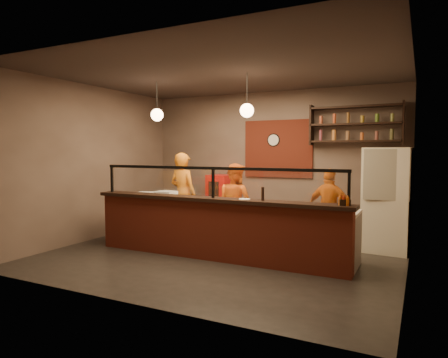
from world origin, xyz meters
The scene contains 29 objects.
floor centered at (0.00, 0.00, 0.00)m, with size 6.00×6.00×0.00m, color black.
ceiling centered at (0.00, 0.00, 3.20)m, with size 6.00×6.00×0.00m, color #3B312E.
wall_back centered at (0.00, 2.50, 1.60)m, with size 6.00×6.00×0.00m, color #6F5B51.
wall_left centered at (-3.00, 0.00, 1.60)m, with size 5.00×5.00×0.00m, color #6F5B51.
wall_right centered at (3.00, 0.00, 1.60)m, with size 5.00×5.00×0.00m, color #6F5B51.
wall_front centered at (0.00, -2.50, 1.60)m, with size 6.00×6.00×0.00m, color #6F5B51.
brick_patch centered at (0.20, 2.47, 1.90)m, with size 1.60×0.04×1.30m, color maroon.
service_counter centered at (0.00, -0.30, 0.50)m, with size 4.60×0.25×1.00m, color maroon.
counter_ledge centered at (0.00, -0.30, 1.03)m, with size 4.70×0.37×0.06m, color black.
worktop_cabinet centered at (0.00, 0.20, 0.42)m, with size 4.60×0.75×0.85m, color gray.
worktop centered at (0.00, 0.20, 0.88)m, with size 4.60×0.75×0.05m, color white.
sneeze_guard centered at (0.00, -0.30, 1.37)m, with size 4.50×0.05×0.52m.
wall_shelving centered at (1.90, 2.32, 2.40)m, with size 1.84×0.28×0.85m.
wall_clock centered at (0.10, 2.46, 2.10)m, with size 0.30×0.30×0.04m, color black.
pendant_left centered at (-1.50, 0.20, 2.55)m, with size 0.24×0.24×0.77m.
pendant_right centered at (0.40, 0.20, 2.55)m, with size 0.24×0.24×0.77m.
cook_left centered at (-1.42, 1.00, 0.91)m, with size 0.66×0.43×1.81m, color orange.
cook_mid centered at (-0.15, 0.93, 0.80)m, with size 0.78×0.61×1.60m, color #DC5D14.
cook_right centered at (1.61, 1.36, 0.76)m, with size 0.89×0.37×1.52m, color #CF6213.
fridge centered at (2.60, 1.62, 0.96)m, with size 0.80×0.74×1.91m, color beige.
red_cooler centered at (-1.09, 2.15, 0.64)m, with size 0.55×0.51×1.29m, color red.
pizza_dough centered at (1.08, 0.17, 0.91)m, with size 0.44×0.44×0.01m, color white.
prep_tub_a centered at (-1.31, 0.16, 0.99)m, with size 0.34×0.27×0.17m, color silver.
prep_tub_b centered at (-1.34, 0.30, 0.98)m, with size 0.32×0.26×0.16m, color silver.
prep_tub_c centered at (-1.78, 0.18, 0.97)m, with size 0.27×0.22×0.14m, color silver.
rolling_pin centered at (-0.43, 0.33, 0.93)m, with size 0.07×0.07×0.39m, color yellow.
condiment_caddy centered at (2.15, -0.28, 1.10)m, with size 0.16×0.12×0.09m, color black.
pepper_mill centered at (0.89, -0.28, 1.17)m, with size 0.05×0.05×0.22m, color black.
small_plate centered at (0.58, -0.30, 1.07)m, with size 0.18×0.18×0.01m, color white.
Camera 1 is at (3.15, -6.22, 1.85)m, focal length 32.00 mm.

